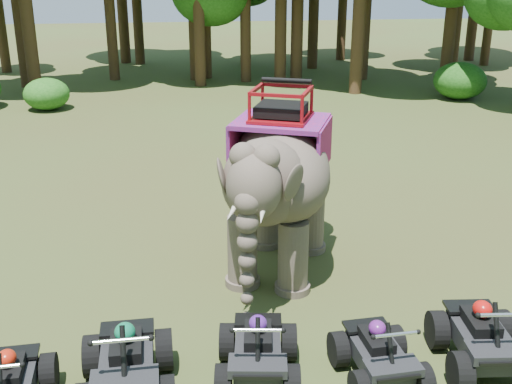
# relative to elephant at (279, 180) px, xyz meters

# --- Properties ---
(ground) EXTENTS (110.00, 110.00, 0.00)m
(ground) POSITION_rel_elephant_xyz_m (-0.55, -1.82, -1.90)
(ground) COLOR #47381E
(ground) RESTS_ON ground
(elephant) EXTENTS (3.56, 4.94, 3.80)m
(elephant) POSITION_rel_elephant_xyz_m (0.00, 0.00, 0.00)
(elephant) COLOR #4B3E36
(elephant) RESTS_ON ground
(atv_0) EXTENTS (1.25, 1.65, 1.18)m
(atv_0) POSITION_rel_elephant_xyz_m (-4.46, -4.04, -1.31)
(atv_0) COLOR black
(atv_0) RESTS_ON ground
(atv_1) EXTENTS (1.39, 1.88, 1.37)m
(atv_1) POSITION_rel_elephant_xyz_m (-2.86, -3.83, -1.22)
(atv_1) COLOR black
(atv_1) RESTS_ON ground
(atv_2) EXTENTS (1.44, 1.83, 1.24)m
(atv_2) POSITION_rel_elephant_xyz_m (-0.93, -3.69, -1.28)
(atv_2) COLOR black
(atv_2) RESTS_ON ground
(atv_3) EXTENTS (1.25, 1.64, 1.17)m
(atv_3) POSITION_rel_elephant_xyz_m (0.87, -3.97, -1.32)
(atv_3) COLOR black
(atv_3) RESTS_ON ground
(atv_4) EXTENTS (1.46, 1.90, 1.32)m
(atv_4) POSITION_rel_elephant_xyz_m (2.57, -3.84, -1.24)
(atv_4) COLOR black
(atv_4) RESTS_ON ground
(tree_0) EXTENTS (4.73, 4.73, 6.76)m
(tree_0) POSITION_rel_elephant_xyz_m (-0.55, 21.52, 1.48)
(tree_0) COLOR #195114
(tree_0) RESTS_ON ground
(tree_30) EXTENTS (4.92, 4.92, 7.03)m
(tree_30) POSITION_rel_elephant_xyz_m (-9.12, 20.87, 1.62)
(tree_30) COLOR #195114
(tree_30) RESTS_ON ground
(tree_31) EXTENTS (5.44, 5.44, 7.77)m
(tree_31) POSITION_rel_elephant_xyz_m (-4.95, 22.32, 1.98)
(tree_31) COLOR #195114
(tree_31) RESTS_ON ground
(tree_32) EXTENTS (4.94, 4.94, 7.05)m
(tree_32) POSITION_rel_elephant_xyz_m (2.39, 26.77, 1.62)
(tree_32) COLOR #195114
(tree_32) RESTS_ON ground
(tree_37) EXTENTS (5.67, 5.67, 8.09)m
(tree_37) POSITION_rel_elephant_xyz_m (-0.58, 20.04, 2.15)
(tree_37) COLOR #195114
(tree_37) RESTS_ON ground
(tree_41) EXTENTS (5.33, 5.33, 7.62)m
(tree_41) POSITION_rel_elephant_xyz_m (1.78, 20.92, 1.91)
(tree_41) COLOR #195114
(tree_41) RESTS_ON ground
(tree_47) EXTENTS (5.00, 5.00, 7.14)m
(tree_47) POSITION_rel_elephant_xyz_m (16.34, 24.23, 1.67)
(tree_47) COLOR #195114
(tree_47) RESTS_ON ground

